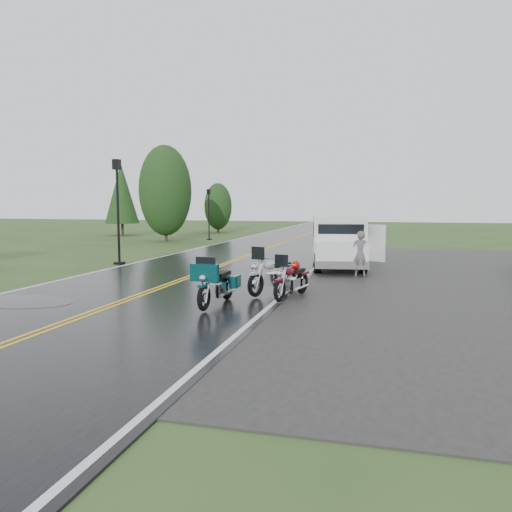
% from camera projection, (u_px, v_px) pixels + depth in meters
% --- Properties ---
extents(ground, '(120.00, 120.00, 0.00)m').
position_uv_depth(ground, '(138.00, 297.00, 13.57)').
color(ground, '#2D471E').
rests_on(ground, ground).
extents(road, '(8.00, 100.00, 0.04)m').
position_uv_depth(road, '(242.00, 258.00, 23.18)').
color(road, black).
rests_on(road, ground).
extents(motorcycle_red, '(1.16, 2.12, 1.18)m').
position_uv_depth(motorcycle_red, '(280.00, 281.00, 12.54)').
color(motorcycle_red, '#540917').
rests_on(motorcycle_red, ground).
extents(motorcycle_teal, '(0.86, 2.16, 1.26)m').
position_uv_depth(motorcycle_teal, '(204.00, 287.00, 11.47)').
color(motorcycle_teal, '#05363A').
rests_on(motorcycle_teal, ground).
extents(motorcycle_silver, '(1.56, 2.37, 1.32)m').
position_uv_depth(motorcycle_silver, '(256.00, 275.00, 13.20)').
color(motorcycle_silver, '#A4A5AC').
rests_on(motorcycle_silver, ground).
extents(van_white, '(2.82, 5.59, 2.10)m').
position_uv_depth(van_white, '(318.00, 245.00, 18.00)').
color(van_white, silver).
rests_on(van_white, ground).
extents(person_at_van, '(0.65, 0.51, 1.58)m').
position_uv_depth(person_at_van, '(360.00, 255.00, 17.08)').
color(person_at_van, '#56555A').
rests_on(person_at_van, ground).
extents(lamp_post_near_left, '(0.38, 0.38, 4.41)m').
position_uv_depth(lamp_post_near_left, '(118.00, 212.00, 20.70)').
color(lamp_post_near_left, black).
rests_on(lamp_post_near_left, ground).
extents(lamp_post_far_left, '(0.31, 0.31, 3.59)m').
position_uv_depth(lamp_post_far_left, '(209.00, 214.00, 35.01)').
color(lamp_post_far_left, black).
rests_on(lamp_post_far_left, ground).
extents(tree_left_mid, '(3.52, 3.52, 5.50)m').
position_uv_depth(tree_left_mid, '(165.00, 200.00, 33.43)').
color(tree_left_mid, '#1E3D19').
rests_on(tree_left_mid, ground).
extents(tree_left_far, '(2.42, 2.42, 3.72)m').
position_uv_depth(tree_left_far, '(218.00, 211.00, 43.90)').
color(tree_left_far, '#1E3D19').
rests_on(tree_left_far, ground).
extents(pine_left_far, '(2.69, 2.69, 5.60)m').
position_uv_depth(pine_left_far, '(122.00, 200.00, 39.72)').
color(pine_left_far, '#1E3D19').
rests_on(pine_left_far, ground).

